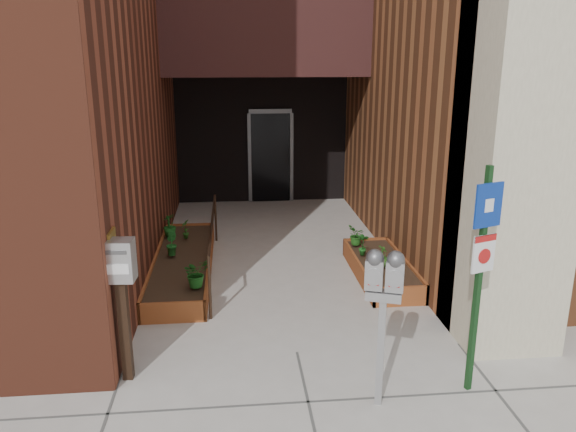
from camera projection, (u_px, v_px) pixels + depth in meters
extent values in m
plane|color=#9E9991|center=(297.00, 352.00, 6.69)|extent=(80.00, 80.00, 0.00)
cube|color=tan|center=(514.00, 163.00, 6.51)|extent=(1.10, 1.20, 4.40)
cube|color=black|center=(264.00, 24.00, 11.31)|extent=(4.20, 2.00, 2.00)
cube|color=black|center=(262.00, 138.00, 13.34)|extent=(4.00, 0.30, 3.00)
cube|color=black|center=(271.00, 158.00, 13.32)|extent=(0.90, 0.06, 2.10)
cube|color=#B79338|center=(112.00, 244.00, 5.89)|extent=(0.04, 0.30, 0.30)
cube|color=brown|center=(172.00, 313.00, 7.38)|extent=(0.90, 0.04, 0.30)
cube|color=brown|center=(190.00, 231.00, 10.78)|extent=(0.90, 0.04, 0.30)
cube|color=brown|center=(156.00, 265.00, 9.04)|extent=(0.04, 3.60, 0.30)
cube|color=brown|center=(210.00, 263.00, 9.12)|extent=(0.04, 3.60, 0.30)
cube|color=black|center=(183.00, 265.00, 9.08)|extent=(0.82, 3.52, 0.26)
cube|color=brown|center=(401.00, 296.00, 7.87)|extent=(0.80, 0.04, 0.30)
cube|color=brown|center=(365.00, 246.00, 9.93)|extent=(0.80, 0.04, 0.30)
cube|color=brown|center=(358.00, 269.00, 8.86)|extent=(0.04, 2.20, 0.30)
cube|color=brown|center=(404.00, 268.00, 8.94)|extent=(0.04, 2.20, 0.30)
cube|color=black|center=(381.00, 270.00, 8.91)|extent=(0.72, 2.12, 0.26)
cylinder|color=black|center=(210.00, 288.00, 7.42)|extent=(0.04, 0.04, 0.90)
cylinder|color=black|center=(216.00, 218.00, 10.57)|extent=(0.04, 0.04, 0.90)
cylinder|color=black|center=(212.00, 221.00, 8.88)|extent=(0.04, 3.30, 0.04)
cube|color=#98989B|center=(380.00, 353.00, 5.56)|extent=(0.09, 0.09, 1.14)
cube|color=#98989B|center=(383.00, 296.00, 5.39)|extent=(0.37, 0.24, 0.09)
cube|color=#98989B|center=(374.00, 275.00, 5.35)|extent=(0.20, 0.16, 0.30)
sphere|color=#59595B|center=(375.00, 258.00, 5.30)|extent=(0.17, 0.17, 0.17)
cube|color=white|center=(374.00, 275.00, 5.29)|extent=(0.10, 0.04, 0.06)
cube|color=#B21414|center=(373.00, 284.00, 5.32)|extent=(0.10, 0.04, 0.03)
cube|color=#98989B|center=(395.00, 276.00, 5.31)|extent=(0.20, 0.16, 0.30)
sphere|color=#59595B|center=(396.00, 259.00, 5.26)|extent=(0.17, 0.17, 0.17)
cube|color=white|center=(395.00, 277.00, 5.25)|extent=(0.10, 0.04, 0.06)
cube|color=#B21414|center=(394.00, 286.00, 5.27)|extent=(0.10, 0.04, 0.03)
cube|color=#143817|center=(478.00, 283.00, 5.63)|extent=(0.07, 0.07, 2.41)
cube|color=navy|center=(489.00, 205.00, 5.38)|extent=(0.32, 0.13, 0.44)
cube|color=white|center=(489.00, 205.00, 5.37)|extent=(0.11, 0.05, 0.13)
cube|color=white|center=(484.00, 254.00, 5.51)|extent=(0.27, 0.11, 0.38)
cube|color=#B21414|center=(486.00, 238.00, 5.46)|extent=(0.26, 0.11, 0.07)
cylinder|color=#B21414|center=(484.00, 256.00, 5.51)|extent=(0.15, 0.06, 0.15)
cube|color=black|center=(125.00, 330.00, 6.00)|extent=(0.11, 0.11, 1.16)
cube|color=#AEAEB0|center=(119.00, 260.00, 5.78)|extent=(0.33, 0.25, 0.44)
cube|color=#59595B|center=(115.00, 253.00, 5.63)|extent=(0.23, 0.03, 0.04)
cube|color=white|center=(116.00, 269.00, 5.68)|extent=(0.25, 0.03, 0.11)
imported|color=#195618|center=(196.00, 273.00, 7.78)|extent=(0.51, 0.51, 0.40)
imported|color=#1A5E1E|center=(171.00, 244.00, 9.02)|extent=(0.27, 0.27, 0.38)
imported|color=#19591B|center=(169.00, 225.00, 9.95)|extent=(0.32, 0.32, 0.40)
imported|color=#225418|center=(185.00, 229.00, 9.84)|extent=(0.20, 0.20, 0.34)
imported|color=#275819|center=(382.00, 256.00, 8.54)|extent=(0.20, 0.20, 0.33)
imported|color=#1A5D1B|center=(363.00, 244.00, 9.01)|extent=(0.27, 0.27, 0.38)
imported|color=#215D1A|center=(356.00, 235.00, 9.50)|extent=(0.37, 0.37, 0.34)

